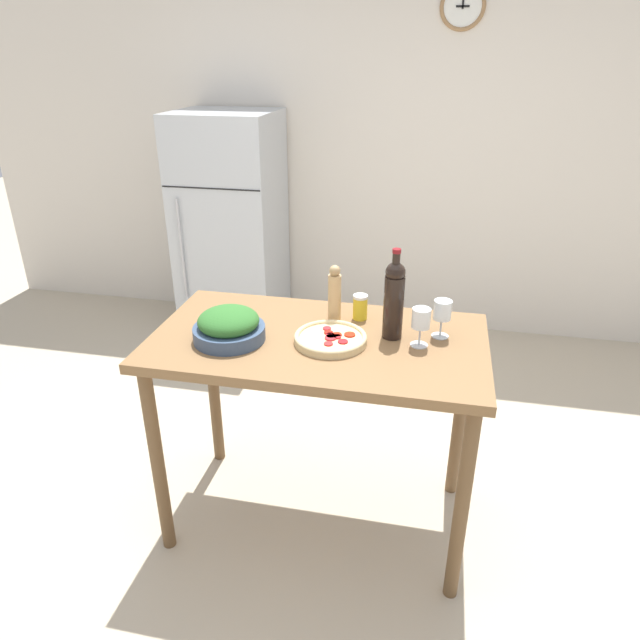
% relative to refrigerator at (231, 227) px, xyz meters
% --- Properties ---
extents(ground_plane, '(14.00, 14.00, 0.00)m').
position_rel_refrigerator_xyz_m(ground_plane, '(1.05, -1.86, -0.81)').
color(ground_plane, '#BCAD93').
extents(wall_back, '(6.40, 0.08, 2.60)m').
position_rel_refrigerator_xyz_m(wall_back, '(1.05, 0.38, 0.49)').
color(wall_back, silver).
rests_on(wall_back, ground_plane).
extents(refrigerator, '(0.70, 0.69, 1.62)m').
position_rel_refrigerator_xyz_m(refrigerator, '(0.00, 0.00, 0.00)').
color(refrigerator, '#B7BCC1').
rests_on(refrigerator, ground_plane).
extents(prep_counter, '(1.34, 0.73, 0.94)m').
position_rel_refrigerator_xyz_m(prep_counter, '(1.05, -1.86, 0.01)').
color(prep_counter, brown).
rests_on(prep_counter, ground_plane).
extents(wine_bottle, '(0.08, 0.08, 0.37)m').
position_rel_refrigerator_xyz_m(wine_bottle, '(1.34, -1.79, 0.30)').
color(wine_bottle, black).
rests_on(wine_bottle, prep_counter).
extents(wine_glass_near, '(0.07, 0.07, 0.16)m').
position_rel_refrigerator_xyz_m(wine_glass_near, '(1.45, -1.84, 0.24)').
color(wine_glass_near, silver).
rests_on(wine_glass_near, prep_counter).
extents(wine_glass_far, '(0.07, 0.07, 0.16)m').
position_rel_refrigerator_xyz_m(wine_glass_far, '(1.53, -1.75, 0.24)').
color(wine_glass_far, silver).
rests_on(wine_glass_far, prep_counter).
extents(pepper_mill, '(0.05, 0.05, 0.25)m').
position_rel_refrigerator_xyz_m(pepper_mill, '(1.09, -1.68, 0.25)').
color(pepper_mill, tan).
rests_on(pepper_mill, prep_counter).
extents(salad_bowl, '(0.29, 0.29, 0.13)m').
position_rel_refrigerator_xyz_m(salad_bowl, '(0.71, -1.95, 0.19)').
color(salad_bowl, '#384C6B').
rests_on(salad_bowl, prep_counter).
extents(homemade_pizza, '(0.29, 0.29, 0.03)m').
position_rel_refrigerator_xyz_m(homemade_pizza, '(1.11, -1.89, 0.15)').
color(homemade_pizza, '#DBC189').
rests_on(homemade_pizza, prep_counter).
extents(salt_canister, '(0.06, 0.06, 0.11)m').
position_rel_refrigerator_xyz_m(salt_canister, '(1.19, -1.65, 0.19)').
color(salt_canister, yellow).
rests_on(salt_canister, prep_counter).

